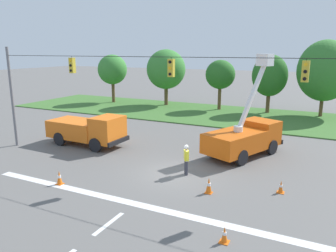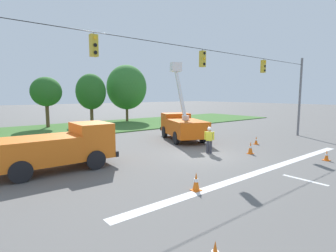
# 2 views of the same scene
# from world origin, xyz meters

# --- Properties ---
(ground_plane) EXTENTS (200.00, 200.00, 0.00)m
(ground_plane) POSITION_xyz_m (0.00, 0.00, 0.00)
(ground_plane) COLOR #605E5B
(grass_verge) EXTENTS (56.00, 12.00, 0.10)m
(grass_verge) POSITION_xyz_m (0.00, 18.00, 0.05)
(grass_verge) COLOR #3D6B2D
(grass_verge) RESTS_ON ground
(lane_markings) EXTENTS (17.60, 15.25, 0.01)m
(lane_markings) POSITION_xyz_m (0.00, -5.80, 0.00)
(lane_markings) COLOR silver
(lane_markings) RESTS_ON ground
(signal_gantry) EXTENTS (26.20, 0.33, 7.20)m
(signal_gantry) POSITION_xyz_m (-0.08, -0.00, 4.43)
(signal_gantry) COLOR slate
(signal_gantry) RESTS_ON ground
(tree_centre) EXTENTS (3.44, 3.31, 5.87)m
(tree_centre) POSITION_xyz_m (-3.89, 20.96, 4.17)
(tree_centre) COLOR brown
(tree_centre) RESTS_ON ground
(tree_east) EXTENTS (3.85, 3.54, 6.53)m
(tree_east) POSITION_xyz_m (1.62, 21.36, 4.22)
(tree_east) COLOR brown
(tree_east) RESTS_ON ground
(tree_far_east) EXTENTS (5.53, 5.99, 8.04)m
(tree_far_east) POSITION_xyz_m (7.06, 21.66, 4.89)
(tree_far_east) COLOR brown
(tree_far_east) RESTS_ON ground
(utility_truck_bucket_lift) EXTENTS (4.56, 6.45, 6.72)m
(utility_truck_bucket_lift) POSITION_xyz_m (2.86, 5.16, 1.35)
(utility_truck_bucket_lift) COLOR #D6560F
(utility_truck_bucket_lift) RESTS_ON ground
(utility_truck_support_near) EXTENTS (6.11, 2.63, 2.33)m
(utility_truck_support_near) POSITION_xyz_m (-8.21, 2.46, 1.20)
(utility_truck_support_near) COLOR orange
(utility_truck_support_near) RESTS_ON ground
(road_worker) EXTENTS (0.42, 0.57, 1.77)m
(road_worker) POSITION_xyz_m (0.71, 0.13, 1.00)
(road_worker) COLOR #383842
(road_worker) RESTS_ON ground
(traffic_cone_foreground_left) EXTENTS (0.36, 0.36, 0.81)m
(traffic_cone_foreground_left) POSITION_xyz_m (2.71, -1.68, 0.40)
(traffic_cone_foreground_left) COLOR orange
(traffic_cone_foreground_left) RESTS_ON ground
(traffic_cone_foreground_right) EXTENTS (0.36, 0.36, 0.76)m
(traffic_cone_foreground_right) POSITION_xyz_m (-4.78, -4.12, 0.37)
(traffic_cone_foreground_right) COLOR orange
(traffic_cone_foreground_right) RESTS_ON ground
(traffic_cone_mid_right) EXTENTS (0.36, 0.36, 0.64)m
(traffic_cone_mid_right) POSITION_xyz_m (5.93, -0.05, 0.30)
(traffic_cone_mid_right) COLOR orange
(traffic_cone_mid_right) RESTS_ON ground
(traffic_cone_near_bucket) EXTENTS (0.36, 0.36, 0.64)m
(traffic_cone_near_bucket) POSITION_xyz_m (4.66, -5.52, 0.31)
(traffic_cone_near_bucket) COLOR orange
(traffic_cone_near_bucket) RESTS_ON ground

